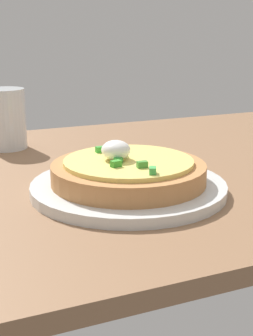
% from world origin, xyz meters
% --- Properties ---
extents(dining_table, '(1.19, 0.69, 0.02)m').
position_xyz_m(dining_table, '(0.00, 0.00, 0.01)').
color(dining_table, '#8A6345').
rests_on(dining_table, ground).
extents(plate, '(0.26, 0.26, 0.01)m').
position_xyz_m(plate, '(-0.00, -0.11, 0.03)').
color(plate, silver).
rests_on(plate, dining_table).
extents(pizza, '(0.20, 0.20, 0.06)m').
position_xyz_m(pizza, '(-0.00, -0.11, 0.05)').
color(pizza, '#C2824C').
rests_on(pizza, plate).
extents(cup_near, '(0.07, 0.07, 0.11)m').
position_xyz_m(cup_near, '(-0.10, 0.20, 0.07)').
color(cup_near, silver).
rests_on(cup_near, dining_table).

